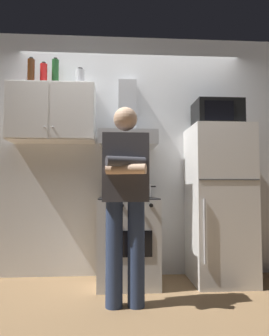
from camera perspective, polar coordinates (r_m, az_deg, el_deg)
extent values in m
plane|color=olive|center=(3.08, 0.00, -21.89)|extent=(7.00, 7.00, 0.00)
cube|color=white|center=(3.54, -0.65, 2.62)|extent=(4.80, 0.10, 2.70)
cube|color=white|center=(3.45, -14.87, 9.65)|extent=(0.90, 0.34, 0.60)
cube|color=white|center=(3.34, -19.32, 10.19)|extent=(0.43, 0.01, 0.58)
cube|color=white|center=(3.25, -11.51, 10.45)|extent=(0.43, 0.01, 0.58)
sphere|color=#B2B2B7|center=(3.24, -16.26, 7.28)|extent=(0.02, 0.02, 0.02)
sphere|color=#B2B2B7|center=(3.23, -14.86, 7.31)|extent=(0.02, 0.02, 0.02)
cube|color=silver|center=(3.22, -1.22, -13.29)|extent=(0.60, 0.60, 0.85)
cube|color=black|center=(3.17, -1.21, -5.59)|extent=(0.59, 0.59, 0.01)
cube|color=black|center=(2.91, -0.94, -13.81)|extent=(0.42, 0.01, 0.24)
cylinder|color=black|center=(3.05, -3.56, -5.44)|extent=(0.16, 0.16, 0.01)
cylinder|color=black|center=(3.06, 1.34, -5.44)|extent=(0.16, 0.16, 0.01)
cylinder|color=black|center=(3.29, -3.58, -5.30)|extent=(0.16, 0.16, 0.01)
cylinder|color=black|center=(3.30, 0.96, -5.30)|extent=(0.16, 0.16, 0.01)
cylinder|color=black|center=(2.86, -4.96, -6.91)|extent=(0.04, 0.02, 0.04)
cylinder|color=black|center=(2.86, -2.33, -6.92)|extent=(0.04, 0.02, 0.04)
cylinder|color=black|center=(2.87, 0.48, -6.92)|extent=(0.04, 0.02, 0.04)
cylinder|color=black|center=(2.88, 3.08, -6.90)|extent=(0.04, 0.02, 0.04)
cube|color=#B7BABF|center=(3.29, -1.26, 5.30)|extent=(0.60, 0.44, 0.15)
cube|color=#B7BABF|center=(3.50, -1.35, 11.01)|extent=(0.20, 0.16, 0.60)
cube|color=white|center=(3.35, 15.33, -6.31)|extent=(0.60, 0.60, 1.60)
cube|color=#4C4C4C|center=(3.07, 17.11, -2.06)|extent=(0.59, 0.01, 0.01)
cylinder|color=silver|center=(3.00, 12.81, -11.29)|extent=(0.02, 0.02, 0.60)
cube|color=black|center=(3.46, 14.95, 9.46)|extent=(0.48, 0.36, 0.28)
cube|color=black|center=(3.28, 15.33, 10.20)|extent=(0.30, 0.01, 0.20)
cylinder|color=navy|center=(2.62, -3.77, -15.49)|extent=(0.14, 0.14, 0.85)
cylinder|color=navy|center=(2.63, 0.30, -15.47)|extent=(0.14, 0.14, 0.85)
cube|color=#3F3F47|center=(2.57, -1.70, 0.05)|extent=(0.38, 0.20, 0.56)
cylinder|color=#3F3F47|center=(2.44, -1.58, 1.20)|extent=(0.33, 0.17, 0.08)
cylinder|color=#DBAD89|center=(2.43, -1.58, -0.21)|extent=(0.33, 0.17, 0.08)
sphere|color=#DBAD89|center=(2.63, -1.69, 9.00)|extent=(0.20, 0.20, 0.20)
cylinder|color=#B7BABF|center=(3.06, 1.34, -4.20)|extent=(0.18, 0.18, 0.12)
cylinder|color=black|center=(3.05, -0.83, -3.41)|extent=(0.05, 0.01, 0.01)
cylinder|color=black|center=(3.07, 3.48, -3.41)|extent=(0.05, 0.01, 0.01)
cylinder|color=#B2B5BA|center=(3.53, -10.01, 15.94)|extent=(0.10, 0.10, 0.19)
cylinder|color=black|center=(3.56, -9.99, 17.50)|extent=(0.05, 0.05, 0.02)
cylinder|color=#19471E|center=(3.61, -14.39, 16.51)|extent=(0.07, 0.07, 0.30)
cylinder|color=black|center=(3.67, -14.35, 18.87)|extent=(0.04, 0.04, 0.02)
cylinder|color=#47230F|center=(3.61, -18.53, 16.38)|extent=(0.07, 0.07, 0.28)
cylinder|color=black|center=(3.66, -18.48, 18.57)|extent=(0.04, 0.04, 0.02)
cylinder|color=red|center=(3.59, -16.41, 16.11)|extent=(0.08, 0.08, 0.24)
cylinder|color=black|center=(3.64, -16.37, 18.02)|extent=(0.04, 0.04, 0.02)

